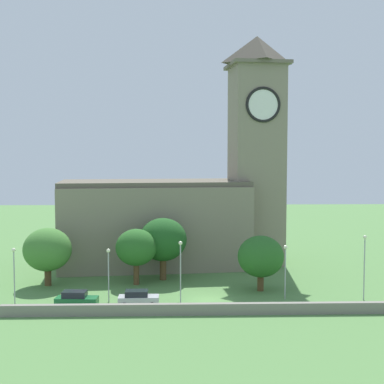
% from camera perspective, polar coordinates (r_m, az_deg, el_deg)
% --- Properties ---
extents(ground_plane, '(200.00, 200.00, 0.00)m').
position_cam_1_polar(ground_plane, '(78.04, 1.04, -8.38)').
color(ground_plane, '#517F42').
extents(church, '(34.64, 15.54, 34.49)m').
position_cam_1_polar(church, '(81.32, -0.67, -0.89)').
color(church, gray).
rests_on(church, ground).
extents(quay_barrier, '(43.82, 0.70, 1.20)m').
position_cam_1_polar(quay_barrier, '(57.78, 2.05, -12.26)').
color(quay_barrier, gray).
rests_on(quay_barrier, ground).
extents(car_green, '(4.67, 2.31, 1.86)m').
position_cam_1_polar(car_green, '(61.39, -12.15, -11.03)').
color(car_green, '#1E6B38').
rests_on(car_green, ground).
extents(car_silver, '(4.48, 2.17, 1.76)m').
position_cam_1_polar(car_silver, '(61.04, -5.72, -11.10)').
color(car_silver, silver).
rests_on(car_silver, ground).
extents(streetlamp_west_end, '(0.44, 0.44, 6.35)m').
position_cam_1_polar(streetlamp_west_end, '(63.86, -18.31, -7.46)').
color(streetlamp_west_end, '#9EA0A5').
rests_on(streetlamp_west_end, ground).
extents(streetlamp_west_mid, '(0.44, 0.44, 6.13)m').
position_cam_1_polar(streetlamp_west_mid, '(62.25, -8.82, -7.72)').
color(streetlamp_west_mid, '#9EA0A5').
rests_on(streetlamp_west_mid, ground).
extents(streetlamp_central, '(0.44, 0.44, 7.11)m').
position_cam_1_polar(streetlamp_central, '(60.81, -1.22, -7.41)').
color(streetlamp_central, '#9EA0A5').
rests_on(streetlamp_central, ground).
extents(streetlamp_east_mid, '(0.44, 0.44, 6.31)m').
position_cam_1_polar(streetlamp_east_mid, '(63.64, 9.84, -7.38)').
color(streetlamp_east_mid, '#9EA0A5').
rests_on(streetlamp_east_mid, ground).
extents(streetlamp_east_end, '(0.44, 0.44, 7.54)m').
position_cam_1_polar(streetlamp_east_end, '(65.29, 17.78, -6.59)').
color(streetlamp_east_end, '#9EA0A5').
rests_on(streetlamp_east_end, ground).
extents(tree_by_tower, '(6.12, 6.12, 7.41)m').
position_cam_1_polar(tree_by_tower, '(71.42, -15.04, -5.92)').
color(tree_by_tower, brown).
rests_on(tree_by_tower, ground).
extents(tree_riverside_east, '(5.67, 5.67, 6.83)m').
position_cam_1_polar(tree_riverside_east, '(67.00, 7.28, -6.79)').
color(tree_riverside_east, brown).
rests_on(tree_riverside_east, ground).
extents(tree_churchyard, '(5.26, 5.26, 7.21)m').
position_cam_1_polar(tree_churchyard, '(69.84, -5.93, -5.87)').
color(tree_churchyard, brown).
rests_on(tree_churchyard, ground).
extents(tree_riverside_west, '(6.37, 6.37, 8.30)m').
position_cam_1_polar(tree_riverside_west, '(72.09, -3.10, -5.07)').
color(tree_riverside_west, brown).
rests_on(tree_riverside_west, ground).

